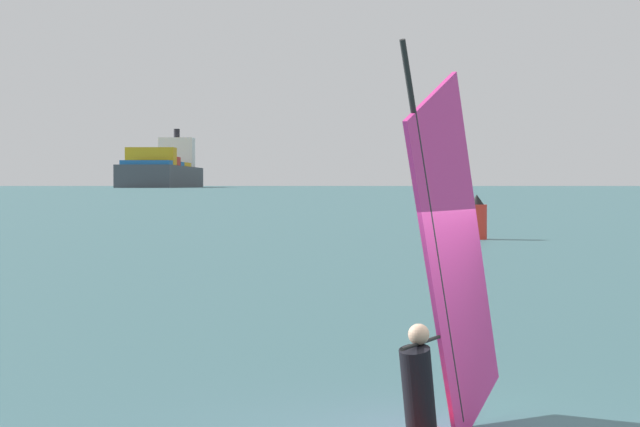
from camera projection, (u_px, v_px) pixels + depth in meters
The scene contains 4 objects.
windsurfer at pixel (434, 341), 11.97m from camera, with size 3.11×3.27×4.39m.
cargo_ship at pixel (164, 172), 708.58m from camera, with size 76.68×157.17×39.10m.
distant_headland at pixel (527, 173), 1442.93m from camera, with size 935.35×321.00×30.85m, color #60665B.
channel_buoy at pixel (477, 219), 56.17m from camera, with size 1.01×1.01×2.22m.
Camera 1 is at (-4.81, -10.93, 2.80)m, focal length 63.90 mm.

